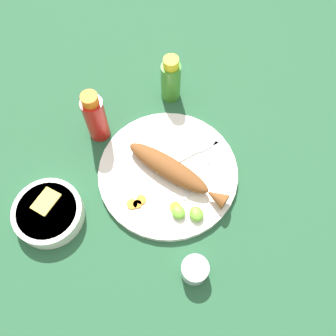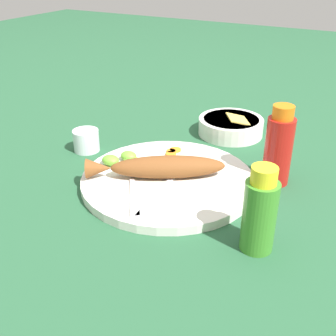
% 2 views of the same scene
% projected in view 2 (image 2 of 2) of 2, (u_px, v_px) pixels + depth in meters
% --- Properties ---
extents(ground_plane, '(4.00, 4.00, 0.00)m').
position_uv_depth(ground_plane, '(168.00, 184.00, 0.88)').
color(ground_plane, '#235133').
extents(main_plate, '(0.36, 0.36, 0.02)m').
position_uv_depth(main_plate, '(168.00, 180.00, 0.87)').
color(main_plate, silver).
rests_on(main_plate, ground_plane).
extents(fried_fish, '(0.27, 0.19, 0.05)m').
position_uv_depth(fried_fish, '(159.00, 167.00, 0.86)').
color(fried_fish, brown).
rests_on(fried_fish, main_plate).
extents(fork_near, '(0.03, 0.19, 0.00)m').
position_uv_depth(fork_near, '(155.00, 199.00, 0.79)').
color(fork_near, silver).
rests_on(fork_near, main_plate).
extents(fork_far, '(0.12, 0.16, 0.00)m').
position_uv_depth(fork_far, '(133.00, 193.00, 0.81)').
color(fork_far, silver).
rests_on(fork_far, main_plate).
extents(carrot_slice_near, '(0.02, 0.02, 0.00)m').
position_uv_depth(carrot_slice_near, '(171.00, 151.00, 0.97)').
color(carrot_slice_near, orange).
rests_on(carrot_slice_near, main_plate).
extents(carrot_slice_mid, '(0.03, 0.03, 0.00)m').
position_uv_depth(carrot_slice_mid, '(175.00, 150.00, 0.98)').
color(carrot_slice_mid, orange).
rests_on(carrot_slice_mid, main_plate).
extents(carrot_slice_far, '(0.02, 0.02, 0.00)m').
position_uv_depth(carrot_slice_far, '(171.00, 154.00, 0.96)').
color(carrot_slice_far, orange).
rests_on(carrot_slice_far, main_plate).
extents(carrot_slice_extra, '(0.03, 0.03, 0.00)m').
position_uv_depth(carrot_slice_extra, '(135.00, 161.00, 0.93)').
color(carrot_slice_extra, orange).
rests_on(carrot_slice_extra, main_plate).
extents(lime_wedge_main, '(0.04, 0.03, 0.02)m').
position_uv_depth(lime_wedge_main, '(129.00, 156.00, 0.93)').
color(lime_wedge_main, '#6BB233').
rests_on(lime_wedge_main, main_plate).
extents(lime_wedge_side, '(0.04, 0.03, 0.02)m').
position_uv_depth(lime_wedge_side, '(110.00, 160.00, 0.91)').
color(lime_wedge_side, '#6BB233').
rests_on(lime_wedge_side, main_plate).
extents(hot_sauce_bottle_red, '(0.06, 0.06, 0.17)m').
position_uv_depth(hot_sauce_bottle_red, '(279.00, 148.00, 0.85)').
color(hot_sauce_bottle_red, '#B21914').
rests_on(hot_sauce_bottle_red, ground_plane).
extents(hot_sauce_bottle_green, '(0.05, 0.05, 0.15)m').
position_uv_depth(hot_sauce_bottle_green, '(260.00, 212.00, 0.66)').
color(hot_sauce_bottle_green, '#3D8428').
rests_on(hot_sauce_bottle_green, ground_plane).
extents(salt_cup, '(0.06, 0.06, 0.05)m').
position_uv_depth(salt_cup, '(86.00, 142.00, 1.01)').
color(salt_cup, silver).
rests_on(salt_cup, ground_plane).
extents(guacamole_bowl, '(0.17, 0.17, 0.06)m').
position_uv_depth(guacamole_bowl, '(231.00, 125.00, 1.10)').
color(guacamole_bowl, white).
rests_on(guacamole_bowl, ground_plane).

